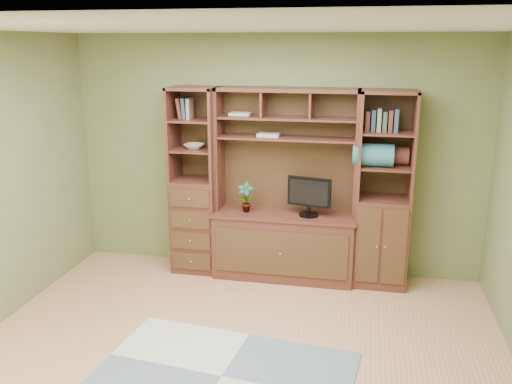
% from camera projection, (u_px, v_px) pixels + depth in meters
% --- Properties ---
extents(room, '(4.60, 4.10, 2.64)m').
position_uv_depth(room, '(230.00, 208.00, 4.05)').
color(room, tan).
rests_on(room, ground).
extents(center_hutch, '(1.54, 0.53, 2.05)m').
position_uv_depth(center_hutch, '(285.00, 187.00, 5.73)').
color(center_hutch, '#51261C').
rests_on(center_hutch, ground).
extents(left_tower, '(0.50, 0.45, 2.05)m').
position_uv_depth(left_tower, '(196.00, 181.00, 5.96)').
color(left_tower, '#51261C').
rests_on(left_tower, ground).
extents(right_tower, '(0.55, 0.45, 2.05)m').
position_uv_depth(right_tower, '(384.00, 191.00, 5.57)').
color(right_tower, '#51261C').
rests_on(right_tower, ground).
extents(rug, '(2.11, 1.53, 0.01)m').
position_uv_depth(rug, '(222.00, 377.00, 4.18)').
color(rug, '#9FA4A4').
rests_on(rug, ground).
extents(monitor, '(0.50, 0.31, 0.57)m').
position_uv_depth(monitor, '(309.00, 190.00, 5.65)').
color(monitor, black).
rests_on(monitor, center_hutch).
extents(orchid, '(0.17, 0.12, 0.33)m').
position_uv_depth(orchid, '(246.00, 197.00, 5.81)').
color(orchid, '#B0563B').
rests_on(orchid, center_hutch).
extents(magazines, '(0.23, 0.17, 0.04)m').
position_uv_depth(magazines, '(269.00, 135.00, 5.71)').
color(magazines, '#B1A697').
rests_on(magazines, center_hutch).
extents(bowl, '(0.21, 0.21, 0.05)m').
position_uv_depth(bowl, '(194.00, 146.00, 5.86)').
color(bowl, silver).
rests_on(bowl, left_tower).
extents(blanket_teal, '(0.40, 0.23, 0.23)m').
position_uv_depth(blanket_teal, '(373.00, 155.00, 5.45)').
color(blanket_teal, '#2B6573').
rests_on(blanket_teal, right_tower).
extents(blanket_red, '(0.33, 0.18, 0.18)m').
position_uv_depth(blanket_red, '(392.00, 156.00, 5.54)').
color(blanket_red, brown).
rests_on(blanket_red, right_tower).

